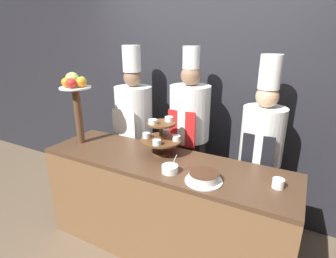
{
  "coord_description": "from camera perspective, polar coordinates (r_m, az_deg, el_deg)",
  "views": [
    {
      "loc": [
        0.99,
        -1.43,
        1.87
      ],
      "look_at": [
        0.0,
        0.41,
        1.15
      ],
      "focal_mm": 28.0,
      "sensor_mm": 36.0,
      "label": 1
    }
  ],
  "objects": [
    {
      "name": "chef_center_right",
      "position": [
        2.48,
        19.52,
        -4.16
      ],
      "size": [
        0.37,
        0.37,
        1.76
      ],
      "color": "black",
      "rests_on": "ground_plane"
    },
    {
      "name": "tiered_stand",
      "position": [
        2.28,
        -1.49,
        -1.5
      ],
      "size": [
        0.37,
        0.37,
        0.33
      ],
      "color": "brown",
      "rests_on": "buffet_counter"
    },
    {
      "name": "cup_white",
      "position": [
        1.98,
        22.86,
        -10.85
      ],
      "size": [
        0.08,
        0.08,
        0.07
      ],
      "color": "white",
      "rests_on": "buffet_counter"
    },
    {
      "name": "chef_left",
      "position": [
        2.96,
        -7.33,
        1.09
      ],
      "size": [
        0.4,
        0.4,
        1.81
      ],
      "color": "#28282D",
      "rests_on": "ground_plane"
    },
    {
      "name": "fruit_pedestal",
      "position": [
        2.61,
        -19.47,
        7.45
      ],
      "size": [
        0.29,
        0.29,
        0.68
      ],
      "color": "brown",
      "rests_on": "buffet_counter"
    },
    {
      "name": "wall_back",
      "position": [
        2.88,
        7.98,
        9.48
      ],
      "size": [
        10.0,
        0.06,
        2.8
      ],
      "color": "#232328",
      "rests_on": "ground_plane"
    },
    {
      "name": "cake_round",
      "position": [
        1.92,
        7.79,
        -10.36
      ],
      "size": [
        0.27,
        0.27,
        0.07
      ],
      "color": "white",
      "rests_on": "buffet_counter"
    },
    {
      "name": "buffet_counter",
      "position": [
        2.45,
        -1.16,
        -16.38
      ],
      "size": [
        2.17,
        0.62,
        0.9
      ],
      "color": "brown",
      "rests_on": "ground_plane"
    },
    {
      "name": "chef_center_left",
      "position": [
        2.64,
        4.68,
        -0.5
      ],
      "size": [
        0.39,
        0.39,
        1.81
      ],
      "color": "#38332D",
      "rests_on": "ground_plane"
    },
    {
      "name": "serving_bowl_near",
      "position": [
        2.02,
        0.42,
        -8.67
      ],
      "size": [
        0.13,
        0.13,
        0.16
      ],
      "color": "white",
      "rests_on": "buffet_counter"
    }
  ]
}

